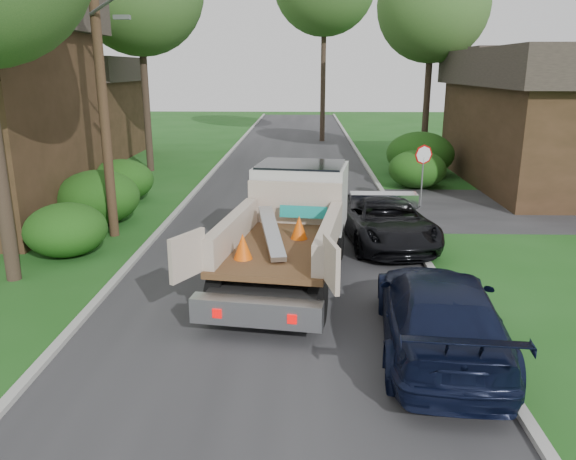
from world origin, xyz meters
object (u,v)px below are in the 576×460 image
(house_right, at_px, (575,116))
(house_left_far, at_px, (71,106))
(utility_pole, at_px, (100,71))
(flatbed_truck, at_px, (293,216))
(black_pickup, at_px, (384,220))
(stop_sign, at_px, (423,163))
(navy_suv, at_px, (439,312))
(tree_right_far, at_px, (433,6))

(house_right, bearing_deg, house_left_far, 163.20)
(utility_pole, distance_m, flatbed_truck, 7.53)
(flatbed_truck, relative_size, black_pickup, 1.40)
(stop_sign, xyz_separation_m, flatbed_truck, (-4.81, -6.91, -0.33))
(house_right, distance_m, navy_suv, 19.31)
(black_pickup, bearing_deg, house_left_far, 125.79)
(house_left_far, bearing_deg, house_right, -16.80)
(house_left_far, height_order, tree_right_far, tree_right_far)
(flatbed_truck, height_order, navy_suv, flatbed_truck)
(tree_right_far, xyz_separation_m, flatbed_truck, (-7.11, -17.91, -7.03))
(stop_sign, distance_m, navy_suv, 11.71)
(house_right, bearing_deg, utility_pole, -153.99)
(tree_right_far, height_order, black_pickup, tree_right_far)
(house_right, distance_m, tree_right_far, 9.72)
(utility_pole, bearing_deg, navy_suv, -40.59)
(house_right, height_order, navy_suv, house_right)
(tree_right_far, distance_m, navy_suv, 24.15)
(navy_suv, bearing_deg, black_pickup, -83.77)
(black_pickup, bearing_deg, flatbed_truck, -146.72)
(house_left_far, xyz_separation_m, tree_right_far, (21.00, -2.00, 5.43))
(navy_suv, bearing_deg, house_right, -115.06)
(navy_suv, bearing_deg, utility_pole, -35.07)
(tree_right_far, bearing_deg, stop_sign, -101.81)
(utility_pole, height_order, navy_suv, utility_pole)
(stop_sign, xyz_separation_m, tree_right_far, (2.30, 11.00, 6.70))
(stop_sign, relative_size, house_left_far, 0.33)
(house_right, xyz_separation_m, tree_right_far, (-5.50, 6.00, 5.32))
(flatbed_truck, bearing_deg, tree_right_far, 76.79)
(tree_right_far, height_order, navy_suv, tree_right_far)
(utility_pole, distance_m, house_right, 20.66)
(house_left_far, relative_size, black_pickup, 1.44)
(house_left_far, height_order, flatbed_truck, house_left_far)
(utility_pole, xyz_separation_m, navy_suv, (8.73, -7.48, -4.39))
(navy_suv, bearing_deg, tree_right_far, -95.17)
(utility_pole, bearing_deg, stop_sign, 20.62)
(house_left_far, bearing_deg, utility_pole, -64.77)
(utility_pole, xyz_separation_m, black_pickup, (8.65, -0.47, -4.44))
(house_right, relative_size, navy_suv, 2.39)
(flatbed_truck, relative_size, navy_suv, 1.36)
(tree_right_far, height_order, flatbed_truck, tree_right_far)
(flatbed_truck, height_order, black_pickup, flatbed_truck)
(utility_pole, xyz_separation_m, tree_right_far, (12.98, 15.02, 3.31))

